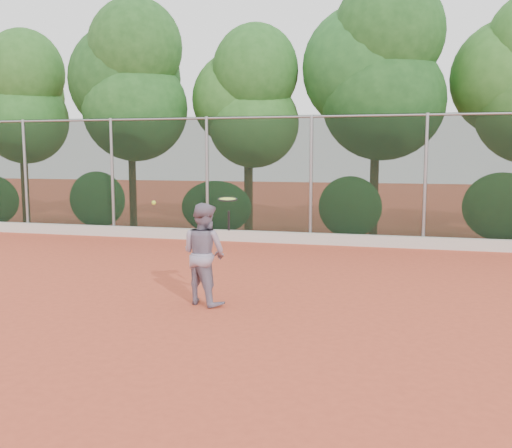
# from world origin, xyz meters

# --- Properties ---
(ground) EXTENTS (80.00, 80.00, 0.00)m
(ground) POSITION_xyz_m (0.00, 0.00, 0.00)
(ground) COLOR #C2482D
(ground) RESTS_ON ground
(concrete_curb) EXTENTS (24.00, 0.20, 0.30)m
(concrete_curb) POSITION_xyz_m (0.00, 6.82, 0.15)
(concrete_curb) COLOR beige
(concrete_curb) RESTS_ON ground
(tennis_player) EXTENTS (1.00, 0.91, 1.67)m
(tennis_player) POSITION_xyz_m (-0.67, 0.20, 0.84)
(tennis_player) COLOR gray
(tennis_player) RESTS_ON ground
(chainlink_fence) EXTENTS (24.09, 0.09, 3.50)m
(chainlink_fence) POSITION_xyz_m (-0.00, 7.00, 1.86)
(chainlink_fence) COLOR black
(chainlink_fence) RESTS_ON ground
(foliage_backdrop) EXTENTS (23.70, 3.63, 7.55)m
(foliage_backdrop) POSITION_xyz_m (-0.55, 8.98, 4.40)
(foliage_backdrop) COLOR #462F1A
(foliage_backdrop) RESTS_ON ground
(tennis_racket) EXTENTS (0.40, 0.40, 0.54)m
(tennis_racket) POSITION_xyz_m (-0.23, 0.09, 1.71)
(tennis_racket) COLOR black
(tennis_racket) RESTS_ON ground
(tennis_ball_in_flight) EXTENTS (0.07, 0.07, 0.07)m
(tennis_ball_in_flight) POSITION_xyz_m (-1.76, 0.68, 1.61)
(tennis_ball_in_flight) COLOR #BFDD32
(tennis_ball_in_flight) RESTS_ON ground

